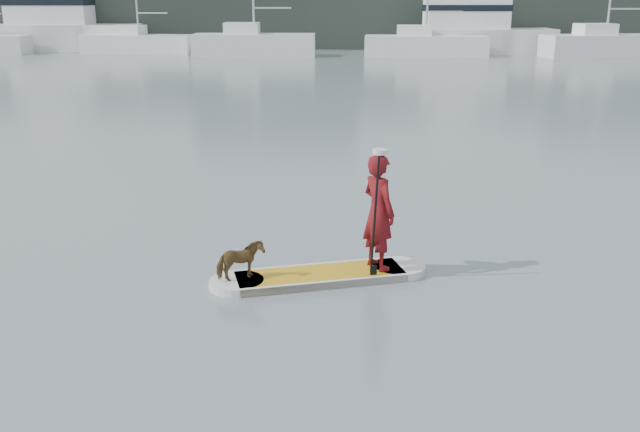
# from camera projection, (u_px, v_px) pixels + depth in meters

# --- Properties ---
(ground) EXTENTS (140.00, 140.00, 0.00)m
(ground) POSITION_uv_depth(u_px,v_px,m) (499.00, 339.00, 8.83)
(ground) COLOR slate
(ground) RESTS_ON ground
(paddleboard) EXTENTS (3.18, 1.57, 0.12)m
(paddleboard) POSITION_uv_depth(u_px,v_px,m) (320.00, 276.00, 10.64)
(paddleboard) COLOR gold
(paddleboard) RESTS_ON ground
(paddler) EXTENTS (0.72, 0.76, 1.76)m
(paddler) POSITION_uv_depth(u_px,v_px,m) (379.00, 212.00, 10.57)
(paddler) COLOR maroon
(paddler) RESTS_ON paddleboard
(white_cap) EXTENTS (0.22, 0.22, 0.07)m
(white_cap) POSITION_uv_depth(u_px,v_px,m) (380.00, 152.00, 10.30)
(white_cap) COLOR silver
(white_cap) RESTS_ON paddler
(dog) EXTENTS (0.74, 0.63, 0.58)m
(dog) POSITION_uv_depth(u_px,v_px,m) (240.00, 261.00, 10.27)
(dog) COLOR brown
(dog) RESTS_ON paddleboard
(paddle) EXTENTS (0.12, 0.29, 2.00)m
(paddle) POSITION_uv_depth(u_px,v_px,m) (374.00, 231.00, 10.33)
(paddle) COLOR black
(paddle) RESTS_ON ground
(sailboat_b) EXTENTS (8.53, 3.32, 12.37)m
(sailboat_b) POSITION_uv_depth(u_px,v_px,m) (138.00, 42.00, 52.88)
(sailboat_b) COLOR white
(sailboat_b) RESTS_ON ground
(sailboat_c) EXTENTS (8.74, 3.41, 12.31)m
(sailboat_c) POSITION_uv_depth(u_px,v_px,m) (253.00, 43.00, 50.43)
(sailboat_c) COLOR white
(sailboat_c) RESTS_ON ground
(sailboat_d) EXTENTS (8.61, 2.84, 12.60)m
(sailboat_d) POSITION_uv_depth(u_px,v_px,m) (425.00, 43.00, 50.21)
(sailboat_d) COLOR white
(sailboat_d) RESTS_ON ground
(sailboat_e) EXTENTS (9.04, 4.42, 12.55)m
(sailboat_e) POSITION_uv_depth(u_px,v_px,m) (604.00, 44.00, 49.80)
(sailboat_e) COLOR white
(sailboat_e) RESTS_ON ground
(motor_yacht_a) EXTENTS (11.17, 4.53, 6.52)m
(motor_yacht_a) POSITION_uv_depth(u_px,v_px,m) (473.00, 28.00, 52.63)
(motor_yacht_a) COLOR white
(motor_yacht_a) RESTS_ON ground
(motor_yacht_b) EXTENTS (11.36, 4.67, 7.32)m
(motor_yacht_b) POSITION_uv_depth(u_px,v_px,m) (59.00, 24.00, 55.13)
(motor_yacht_b) COLOR white
(motor_yacht_b) RESTS_ON ground
(shore_mass) EXTENTS (90.00, 6.00, 6.00)m
(shore_mass) POSITION_uv_depth(u_px,v_px,m) (395.00, 10.00, 58.44)
(shore_mass) COLOR black
(shore_mass) RESTS_ON ground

